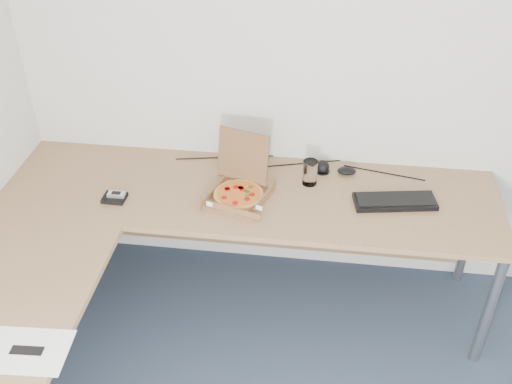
# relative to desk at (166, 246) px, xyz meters

# --- Properties ---
(room_shell) EXTENTS (3.50, 3.50, 2.50)m
(room_shell) POSITION_rel_desk_xyz_m (0.82, -0.97, 0.55)
(room_shell) COLOR silver
(room_shell) RESTS_ON ground
(desk) EXTENTS (2.50, 2.20, 0.73)m
(desk) POSITION_rel_desk_xyz_m (0.00, 0.00, 0.00)
(desk) COLOR #98724C
(desk) RESTS_ON ground
(pizza_box) EXTENTS (0.27, 0.32, 0.28)m
(pizza_box) POSITION_rel_desk_xyz_m (0.28, 0.39, 0.06)
(pizza_box) COLOR brown
(pizza_box) RESTS_ON desk
(drinking_glass) EXTENTS (0.08, 0.08, 0.13)m
(drinking_glass) POSITION_rel_desk_xyz_m (0.62, 0.54, 0.10)
(drinking_glass) COLOR white
(drinking_glass) RESTS_ON desk
(keyboard) EXTENTS (0.42, 0.21, 0.02)m
(keyboard) POSITION_rel_desk_xyz_m (1.05, 0.42, 0.04)
(keyboard) COLOR black
(keyboard) RESTS_ON desk
(mouse) EXTENTS (0.11, 0.09, 0.04)m
(mouse) POSITION_rel_desk_xyz_m (0.81, 0.66, 0.05)
(mouse) COLOR black
(mouse) RESTS_ON desk
(wallet) EXTENTS (0.11, 0.10, 0.02)m
(wallet) POSITION_rel_desk_xyz_m (-0.33, 0.28, 0.04)
(wallet) COLOR black
(wallet) RESTS_ON desk
(phone) EXTENTS (0.09, 0.05, 0.02)m
(phone) POSITION_rel_desk_xyz_m (-0.32, 0.29, 0.06)
(phone) COLOR #B2B5BA
(phone) RESTS_ON wallet
(paper_sheet) EXTENTS (0.32, 0.24, 0.00)m
(paper_sheet) POSITION_rel_desk_xyz_m (-0.35, -0.67, 0.03)
(paper_sheet) COLOR white
(paper_sheet) RESTS_ON desk
(dome_speaker) EXTENTS (0.08, 0.08, 0.07)m
(dome_speaker) POSITION_rel_desk_xyz_m (0.68, 0.66, 0.06)
(dome_speaker) COLOR black
(dome_speaker) RESTS_ON desk
(cable_bundle) EXTENTS (0.64, 0.13, 0.01)m
(cable_bundle) POSITION_rel_desk_xyz_m (0.52, 0.71, 0.03)
(cable_bundle) COLOR black
(cable_bundle) RESTS_ON desk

